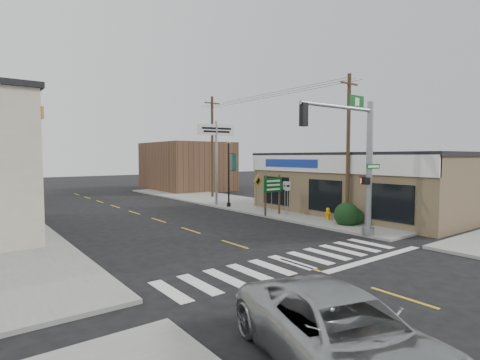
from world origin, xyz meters
TOP-DOWN VIEW (x-y plane):
  - ground at (0.00, 0.00)m, footprint 140.00×140.00m
  - sidewalk_right at (9.00, 13.00)m, footprint 6.00×38.00m
  - center_line at (0.00, 8.00)m, footprint 0.12×56.00m
  - crosswalk at (0.00, 0.40)m, footprint 11.00×2.20m
  - thrift_store at (14.50, 6.00)m, footprint 12.00×14.00m
  - bldg_distant_right at (12.00, 30.00)m, footprint 8.00×10.00m
  - suv at (-4.38, -5.29)m, footprint 3.79×5.74m
  - traffic_signal_pole at (5.41, 1.32)m, footprint 5.27×0.39m
  - guide_sign at (6.59, 8.74)m, footprint 1.50×0.13m
  - fire_hydrant at (7.94, 5.27)m, footprint 0.23×0.23m
  - ped_crossing_sign at (7.22, 11.02)m, footprint 1.00×0.07m
  - lamp_post at (6.71, 13.83)m, footprint 0.66×0.52m
  - dance_center_sign at (6.50, 15.31)m, footprint 3.12×0.19m
  - bare_tree at (10.14, 5.55)m, footprint 2.21×2.21m
  - shrub_front at (7.61, 3.65)m, footprint 1.42×1.42m
  - shrub_back at (10.88, 7.54)m, footprint 1.13×1.13m
  - utility_pole_near at (8.26, 4.13)m, footprint 1.49×0.22m
  - utility_pole_far at (9.50, 20.53)m, footprint 1.65×0.25m

SIDE VIEW (x-z plane):
  - ground at x=0.00m, z-range 0.00..0.00m
  - center_line at x=0.00m, z-range 0.00..0.01m
  - crosswalk at x=0.00m, z-range 0.00..0.01m
  - sidewalk_right at x=9.00m, z-range 0.00..0.13m
  - fire_hydrant at x=7.94m, z-range 0.16..0.91m
  - shrub_back at x=10.88m, z-range 0.13..0.98m
  - shrub_front at x=7.61m, z-range 0.13..1.20m
  - suv at x=-4.38m, z-range 0.00..1.47m
  - guide_sign at x=6.59m, z-range 0.53..3.15m
  - ped_crossing_sign at x=7.22m, z-range 0.62..3.20m
  - thrift_store at x=14.50m, z-range 0.00..4.00m
  - bldg_distant_right at x=12.00m, z-range 0.00..5.60m
  - lamp_post at x=6.71m, z-range 0.54..5.63m
  - bare_tree at x=10.14m, z-range 1.40..5.83m
  - traffic_signal_pole at x=5.41m, z-range 0.76..7.43m
  - utility_pole_near at x=8.26m, z-range 0.24..8.81m
  - utility_pole_far at x=9.50m, z-range 0.25..9.72m
  - dance_center_sign at x=6.50m, z-range 1.82..8.45m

